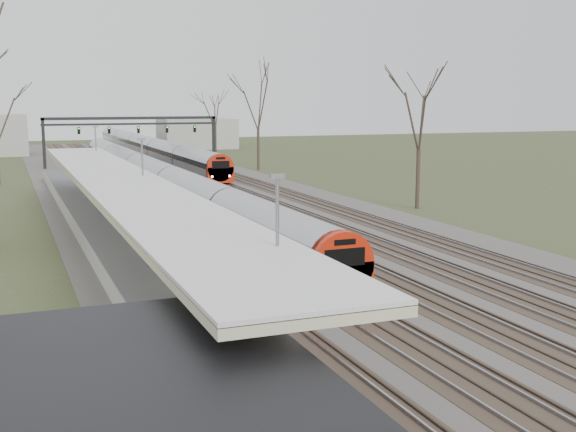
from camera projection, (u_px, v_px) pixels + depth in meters
name	position (u px, v px, depth m)	size (l,w,h in m)	color
track_bed	(194.00, 196.00, 60.64)	(24.00, 160.00, 0.22)	#474442
platform	(110.00, 233.00, 41.12)	(3.50, 69.00, 1.00)	#9E9B93
canopy	(120.00, 182.00, 36.43)	(4.10, 50.00, 3.11)	slate
signal_gantry	(132.00, 126.00, 87.43)	(21.00, 0.59, 6.08)	black
tree_east_far	(420.00, 110.00, 52.54)	(5.00, 5.00, 10.30)	#2D231C
train_near	(154.00, 177.00, 62.06)	(2.62, 75.21, 3.05)	#A4A7AE
train_far	(147.00, 147.00, 102.12)	(2.62, 75.21, 3.05)	#A4A7AE
passenger	(291.00, 375.00, 16.42)	(0.59, 0.39, 1.63)	navy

